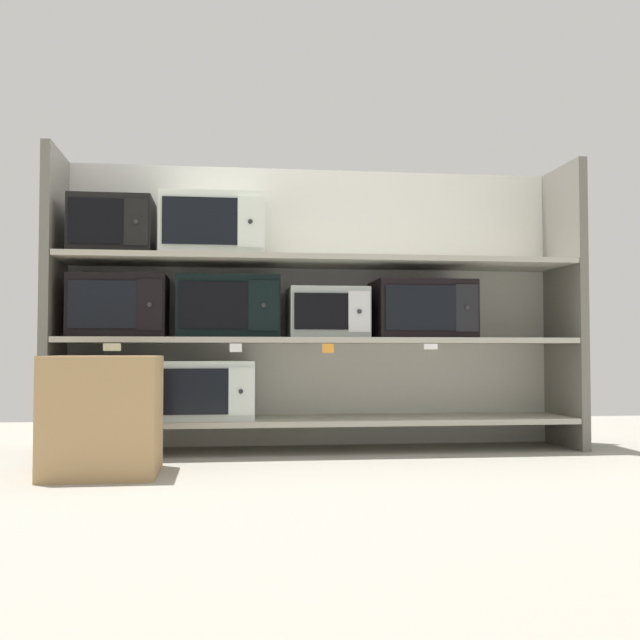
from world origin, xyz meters
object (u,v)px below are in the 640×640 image
microwave_0 (112,389)px  microwave_2 (119,307)px  microwave_5 (422,310)px  microwave_1 (208,390)px  microwave_7 (212,227)px  microwave_3 (228,307)px  microwave_6 (113,227)px  microwave_4 (327,313)px  shipping_carton (103,415)px

microwave_0 → microwave_2: bearing=0.4°
microwave_2 → microwave_5: bearing=-0.0°
microwave_1 → microwave_2: microwave_2 is taller
microwave_5 → microwave_7: microwave_7 is taller
microwave_1 → microwave_7: bearing=0.2°
microwave_3 → microwave_6: (-0.62, -0.00, 0.43)m
microwave_0 → microwave_6: size_ratio=1.02×
microwave_4 → shipping_carton: microwave_4 is taller
microwave_0 → microwave_1: 0.51m
microwave_0 → microwave_4: (1.17, 0.00, 0.42)m
microwave_0 → microwave_2: size_ratio=0.87×
microwave_3 → microwave_2: bearing=-180.0°
microwave_1 → microwave_3: microwave_3 is taller
microwave_6 → microwave_0: bearing=-1.8°
microwave_4 → microwave_7: bearing=-180.0°
microwave_3 → microwave_0: bearing=-180.0°
microwave_1 → microwave_2: bearing=180.0°
microwave_7 → microwave_0: bearing=-180.0°
microwave_7 → microwave_6: bearing=-180.0°
microwave_3 → shipping_carton: microwave_3 is taller
microwave_4 → microwave_6: (-1.17, -0.00, 0.46)m
microwave_2 → shipping_carton: microwave_2 is taller
microwave_2 → microwave_7: size_ratio=0.90×
microwave_7 → shipping_carton: microwave_7 is taller
microwave_4 → shipping_carton: bearing=-146.7°
microwave_0 → microwave_6: 0.88m
microwave_3 → microwave_4: bearing=0.0°
microwave_3 → microwave_4: size_ratio=1.28×
microwave_0 → microwave_5: microwave_5 is taller
microwave_0 → microwave_2: 0.45m
microwave_1 → microwave_5: size_ratio=0.91×
microwave_2 → microwave_0: bearing=-179.6°
microwave_0 → microwave_6: bearing=178.2°
microwave_0 → microwave_2: (0.03, 0.00, 0.45)m
microwave_0 → shipping_carton: size_ratio=0.84×
microwave_5 → microwave_3: bearing=180.0°
microwave_3 → microwave_5: microwave_3 is taller
microwave_6 → microwave_7: (0.54, 0.00, 0.02)m
microwave_0 → shipping_carton: bearing=-85.0°
microwave_3 → microwave_7: microwave_7 is taller
microwave_6 → microwave_7: bearing=0.0°
microwave_4 → microwave_5: 0.55m
microwave_1 → microwave_7: 0.90m
shipping_carton → microwave_7: bearing=57.2°
microwave_0 → microwave_5: size_ratio=0.80×
microwave_2 → microwave_4: microwave_2 is taller
shipping_carton → microwave_0: bearing=95.0°
microwave_0 → microwave_5: 1.77m
microwave_0 → microwave_1: microwave_0 is taller
microwave_1 → microwave_2: 0.66m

